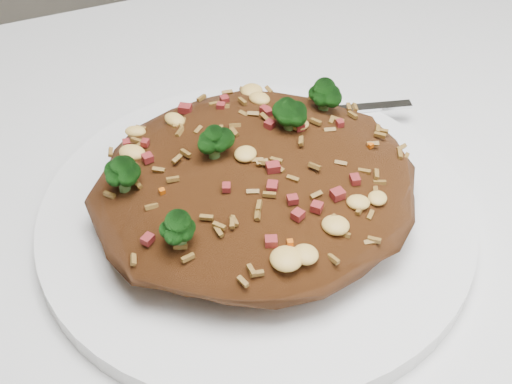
{
  "coord_description": "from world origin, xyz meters",
  "views": [
    {
      "loc": [
        -0.2,
        -0.23,
        1.09
      ],
      "look_at": [
        -0.08,
        0.07,
        0.78
      ],
      "focal_mm": 50.0,
      "sensor_mm": 36.0,
      "label": 1
    }
  ],
  "objects_px": {
    "plate": "(256,217)",
    "fork": "(316,112)",
    "fried_rice": "(255,175)",
    "dining_table": "(395,351)"
  },
  "relations": [
    {
      "from": "dining_table",
      "to": "plate",
      "type": "distance_m",
      "value": 0.14
    },
    {
      "from": "plate",
      "to": "fried_rice",
      "type": "distance_m",
      "value": 0.04
    },
    {
      "from": "fried_rice",
      "to": "fork",
      "type": "height_order",
      "value": "fried_rice"
    },
    {
      "from": "plate",
      "to": "fork",
      "type": "bearing_deg",
      "value": 43.55
    },
    {
      "from": "dining_table",
      "to": "plate",
      "type": "xyz_separation_m",
      "value": [
        -0.08,
        0.07,
        0.1
      ]
    },
    {
      "from": "dining_table",
      "to": "fried_rice",
      "type": "height_order",
      "value": "fried_rice"
    },
    {
      "from": "dining_table",
      "to": "fried_rice",
      "type": "distance_m",
      "value": 0.17
    },
    {
      "from": "fried_rice",
      "to": "fork",
      "type": "xyz_separation_m",
      "value": [
        0.08,
        0.08,
        -0.03
      ]
    },
    {
      "from": "fork",
      "to": "fried_rice",
      "type": "bearing_deg",
      "value": -121.63
    },
    {
      "from": "plate",
      "to": "fork",
      "type": "height_order",
      "value": "fork"
    }
  ]
}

